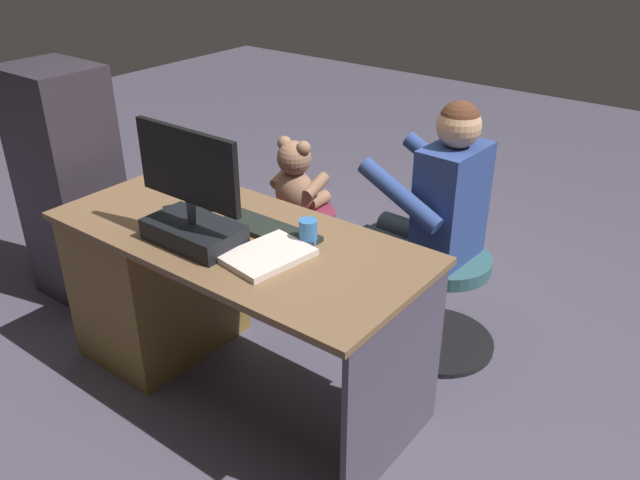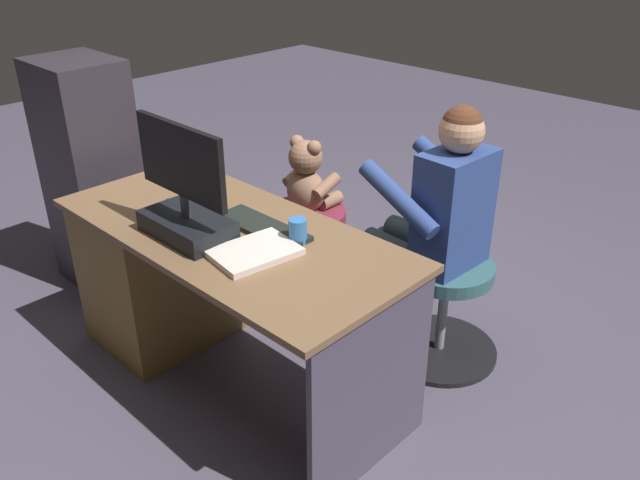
% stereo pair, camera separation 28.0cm
% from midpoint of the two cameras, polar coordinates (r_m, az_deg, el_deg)
% --- Properties ---
extents(ground_plane, '(10.00, 10.00, 0.00)m').
position_cam_midpoint_polar(ground_plane, '(3.12, 0.55, -9.00)').
color(ground_plane, '#4E485B').
extents(desk, '(1.52, 0.69, 0.73)m').
position_cam_midpoint_polar(desk, '(2.97, -9.73, -2.51)').
color(desk, brown).
rests_on(desk, ground_plane).
extents(monitor, '(0.48, 0.21, 0.44)m').
position_cam_midpoint_polar(monitor, '(2.44, -8.56, 3.20)').
color(monitor, black).
rests_on(monitor, desk).
extents(keyboard, '(0.42, 0.14, 0.02)m').
position_cam_midpoint_polar(keyboard, '(2.51, -1.90, 1.04)').
color(keyboard, black).
rests_on(keyboard, desk).
extents(computer_mouse, '(0.06, 0.10, 0.04)m').
position_cam_midpoint_polar(computer_mouse, '(2.74, -6.58, 3.39)').
color(computer_mouse, '#272530').
rests_on(computer_mouse, desk).
extents(cup, '(0.07, 0.07, 0.10)m').
position_cam_midpoint_polar(cup, '(2.40, 1.38, 0.70)').
color(cup, '#3372BF').
rests_on(cup, desk).
extents(tv_remote, '(0.10, 0.15, 0.02)m').
position_cam_midpoint_polar(tv_remote, '(2.78, -8.97, 3.40)').
color(tv_remote, black).
rests_on(tv_remote, desk).
extents(notebook_binder, '(0.26, 0.33, 0.02)m').
position_cam_midpoint_polar(notebook_binder, '(2.33, -2.41, -1.16)').
color(notebook_binder, beige).
rests_on(notebook_binder, desk).
extents(office_chair_teddy, '(0.49, 0.49, 0.47)m').
position_cam_midpoint_polar(office_chair_teddy, '(3.36, 1.19, -0.47)').
color(office_chair_teddy, black).
rests_on(office_chair_teddy, ground_plane).
extents(teddy_bear, '(0.27, 0.27, 0.38)m').
position_cam_midpoint_polar(teddy_bear, '(3.21, 1.41, 5.39)').
color(teddy_bear, '#94694F').
rests_on(teddy_bear, office_chair_teddy).
extents(visitor_chair, '(0.53, 0.53, 0.47)m').
position_cam_midpoint_polar(visitor_chair, '(2.99, 13.43, -5.51)').
color(visitor_chair, black).
rests_on(visitor_chair, ground_plane).
extents(person, '(0.54, 0.49, 1.17)m').
position_cam_midpoint_polar(person, '(2.82, 12.79, 2.29)').
color(person, navy).
rests_on(person, ground_plane).
extents(equipment_rack, '(0.44, 0.36, 1.19)m').
position_cam_midpoint_polar(equipment_rack, '(3.52, -17.27, 5.32)').
color(equipment_rack, '#2E2831').
rests_on(equipment_rack, ground_plane).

